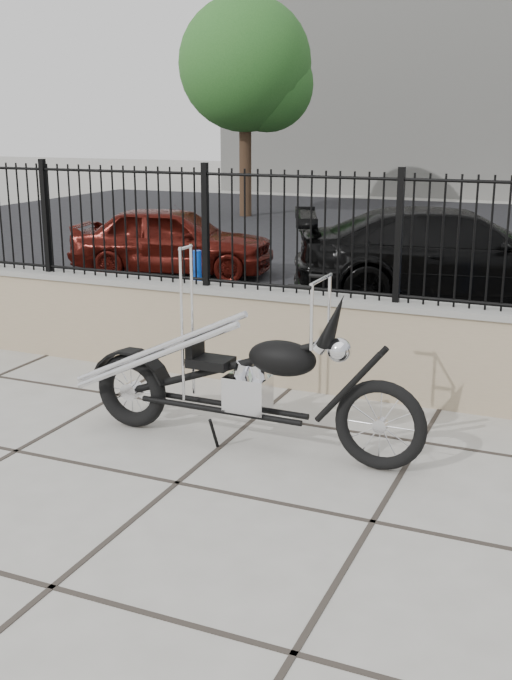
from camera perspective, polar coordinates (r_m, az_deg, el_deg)
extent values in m
plane|color=#99968E|center=(6.05, -5.68, -10.18)|extent=(90.00, 90.00, 0.00)
plane|color=black|center=(17.66, 14.42, 6.44)|extent=(30.00, 30.00, 0.00)
cube|color=gray|center=(8.02, 2.88, 0.02)|extent=(14.00, 0.36, 0.96)
cube|color=black|center=(7.81, 2.98, 7.69)|extent=(14.00, 0.08, 1.20)
imported|color=#460E0A|center=(14.08, -5.97, 7.15)|extent=(3.76, 2.15, 1.20)
imported|color=black|center=(12.23, 14.00, 5.93)|extent=(5.12, 3.49, 1.38)
cylinder|color=blue|center=(10.75, -4.20, 3.93)|extent=(0.11, 0.11, 0.95)
cylinder|color=#382619|center=(22.82, -0.77, 13.12)|extent=(0.34, 0.34, 3.39)
sphere|color=#375F23|center=(22.86, -0.80, 19.65)|extent=(3.62, 3.62, 3.62)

